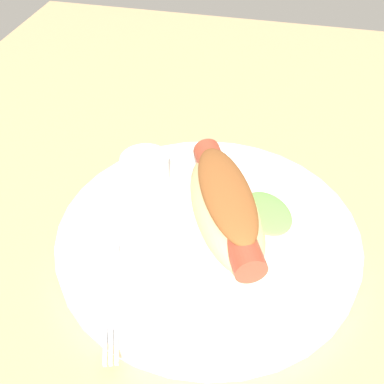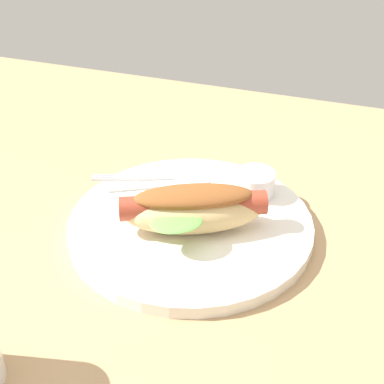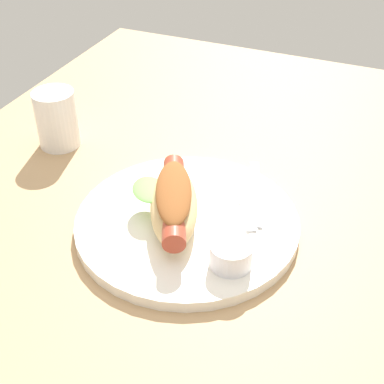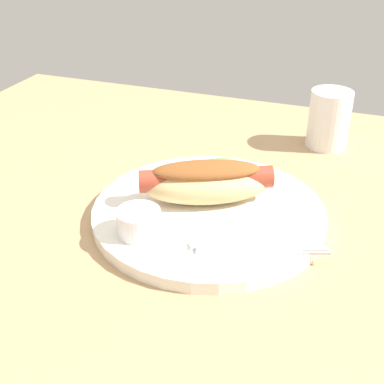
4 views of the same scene
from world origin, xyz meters
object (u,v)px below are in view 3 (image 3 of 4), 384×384
at_px(hot_dog, 173,202).
at_px(knife, 243,199).
at_px(plate, 190,224).
at_px(sauce_ramekin, 231,254).
at_px(fork, 256,194).
at_px(drinking_cup, 57,119).

xyz_separation_m(hot_dog, knife, (0.07, -0.07, -0.03)).
relative_size(plate, hot_dog, 1.72).
height_order(sauce_ramekin, fork, sauce_ramekin).
height_order(plate, knife, knife).
relative_size(sauce_ramekin, fork, 0.36).
height_order(fork, drinking_cup, drinking_cup).
bearing_deg(fork, sauce_ramekin, 165.63).
xyz_separation_m(plate, sauce_ramekin, (-0.06, -0.08, 0.02)).
bearing_deg(plate, fork, -37.90).
bearing_deg(fork, hot_dog, 117.77).
height_order(plate, hot_dog, hot_dog).
bearing_deg(fork, knife, 125.14).
bearing_deg(plate, hot_dog, 113.37).
bearing_deg(drinking_cup, fork, -94.92).
bearing_deg(sauce_ramekin, fork, 5.21).
height_order(hot_dog, sauce_ramekin, hot_dog).
bearing_deg(plate, knife, -38.58).
height_order(knife, drinking_cup, drinking_cup).
bearing_deg(knife, plate, 113.50).
bearing_deg(hot_dog, plate, -91.17).
height_order(hot_dog, knife, hot_dog).
relative_size(plate, fork, 2.05).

